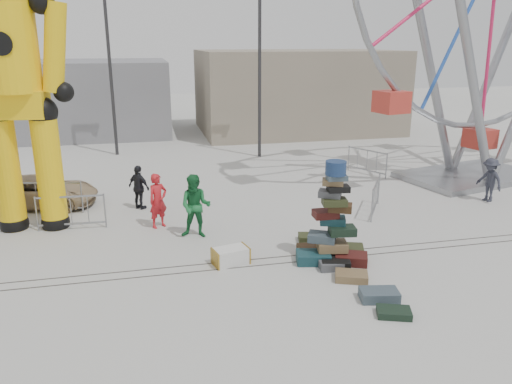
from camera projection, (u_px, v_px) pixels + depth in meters
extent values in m
plane|color=#9E9E99|center=(261.00, 276.00, 12.31)|extent=(90.00, 90.00, 0.00)
cube|color=#47443F|center=(255.00, 266.00, 12.87)|extent=(40.00, 0.04, 0.01)
cube|color=#47443F|center=(252.00, 259.00, 13.24)|extent=(40.00, 0.04, 0.01)
cube|color=gray|center=(296.00, 91.00, 31.72)|extent=(12.00, 8.00, 5.00)
cube|color=gray|center=(86.00, 97.00, 30.93)|extent=(10.00, 8.00, 4.40)
cylinder|color=#2D2D30|center=(260.00, 75.00, 23.91)|extent=(0.16, 0.16, 8.00)
cylinder|color=#2D2D30|center=(111.00, 74.00, 24.30)|extent=(0.16, 0.16, 8.00)
cube|color=#163D44|center=(313.00, 257.00, 13.03)|extent=(0.99, 0.78, 0.29)
cube|color=#441512|center=(351.00, 259.00, 12.99)|extent=(0.98, 0.85, 0.26)
cube|color=#402914|center=(312.00, 250.00, 13.56)|extent=(0.80, 0.57, 0.24)
cube|color=#30371B|center=(348.00, 250.00, 13.52)|extent=(0.93, 0.78, 0.26)
cube|color=#505257|center=(333.00, 264.00, 12.71)|extent=(0.80, 0.58, 0.22)
cube|color=black|center=(329.00, 247.00, 13.75)|extent=(0.85, 0.72, 0.24)
cube|color=olive|center=(332.00, 246.00, 13.09)|extent=(0.85, 0.66, 0.24)
cube|color=#40505B|center=(322.00, 237.00, 13.07)|extent=(0.84, 0.74, 0.22)
cube|color=black|center=(342.00, 231.00, 12.93)|extent=(0.74, 0.55, 0.22)
cube|color=#163D44|center=(333.00, 220.00, 13.06)|extent=(0.76, 0.62, 0.20)
cube|color=#441512|center=(325.00, 214.00, 12.96)|extent=(0.65, 0.45, 0.20)
cube|color=#402914|center=(340.00, 208.00, 12.83)|extent=(0.72, 0.63, 0.20)
cube|color=#30371B|center=(334.00, 202.00, 12.68)|extent=(0.67, 0.51, 0.18)
cube|color=#505257|center=(330.00, 194.00, 12.77)|extent=(0.69, 0.61, 0.18)
cube|color=black|center=(338.00, 189.00, 12.63)|extent=(0.59, 0.44, 0.15)
cube|color=olive|center=(333.00, 182.00, 12.64)|extent=(0.62, 0.51, 0.15)
cube|color=#40505B|center=(337.00, 178.00, 12.51)|extent=(0.53, 0.37, 0.13)
cylinder|color=navy|center=(336.00, 168.00, 12.48)|extent=(0.53, 0.53, 0.35)
sphere|color=black|center=(14.00, 224.00, 15.38)|extent=(0.85, 0.85, 0.85)
cylinder|color=yellow|center=(7.00, 173.00, 14.90)|extent=(0.78, 0.78, 3.59)
sphere|color=black|center=(56.00, 222.00, 15.50)|extent=(0.85, 0.85, 0.85)
cylinder|color=yellow|center=(49.00, 171.00, 15.03)|extent=(0.78, 0.78, 3.59)
sphere|color=black|center=(42.00, 112.00, 14.50)|extent=(0.90, 0.90, 0.90)
cube|color=yellow|center=(19.00, 104.00, 14.38)|extent=(1.66, 1.07, 0.78)
cylinder|color=yellow|center=(11.00, 44.00, 13.89)|extent=(1.46, 1.46, 2.69)
sphere|color=black|center=(41.00, 1.00, 13.66)|extent=(0.72, 0.72, 0.72)
cylinder|color=yellow|center=(55.00, 48.00, 14.04)|extent=(0.98, 0.69, 2.52)
sphere|color=black|center=(64.00, 92.00, 14.41)|extent=(0.58, 0.58, 0.58)
cube|color=gray|center=(470.00, 176.00, 21.02)|extent=(6.23, 4.55, 0.22)
cylinder|color=gray|center=(471.00, 72.00, 18.12)|extent=(3.88, 1.21, 9.10)
cylinder|color=gray|center=(430.00, 69.00, 19.86)|extent=(3.88, 1.21, 9.10)
cylinder|color=gray|center=(494.00, 67.00, 21.36)|extent=(3.88, 1.21, 9.10)
cube|color=#B13026|center=(474.00, 139.00, 20.56)|extent=(1.21, 1.21, 0.79)
cube|color=silver|center=(231.00, 256.00, 12.95)|extent=(1.01, 0.72, 0.43)
cube|color=#30371B|center=(312.00, 238.00, 14.44)|extent=(0.86, 0.65, 0.20)
cube|color=#505257|center=(324.00, 251.00, 13.57)|extent=(0.76, 0.63, 0.18)
cube|color=black|center=(335.00, 263.00, 12.77)|extent=(0.85, 0.74, 0.24)
cube|color=olive|center=(351.00, 276.00, 12.09)|extent=(0.91, 0.76, 0.19)
cube|color=#40505B|center=(379.00, 295.00, 11.15)|extent=(0.93, 0.66, 0.24)
cube|color=black|center=(394.00, 313.00, 10.51)|extent=(0.81, 0.66, 0.16)
imported|color=red|center=(158.00, 201.00, 15.33)|extent=(0.75, 0.67, 1.71)
imported|color=#196631|center=(196.00, 206.00, 14.53)|extent=(1.09, 0.96, 1.89)
imported|color=black|center=(139.00, 187.00, 17.03)|extent=(0.90, 0.90, 1.54)
imported|color=#282B36|center=(490.00, 180.00, 17.85)|extent=(0.79, 1.13, 1.59)
imported|color=tan|center=(40.00, 191.00, 17.38)|extent=(4.12, 2.47, 1.07)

